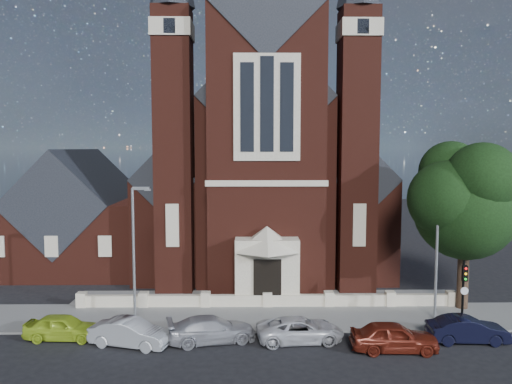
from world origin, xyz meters
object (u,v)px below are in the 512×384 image
at_px(traffic_signal, 464,285).
at_px(car_silver_b, 212,329).
at_px(street_lamp_right, 438,245).
at_px(car_dark_red, 394,337).
at_px(street_lamp_left, 135,246).
at_px(car_lime_van, 63,327).
at_px(car_navy, 468,330).
at_px(car_silver_a, 130,333).
at_px(church, 261,170).
at_px(car_white_suv, 300,330).
at_px(street_tree, 469,202).
at_px(parish_hall, 79,221).

height_order(traffic_signal, car_silver_b, traffic_signal).
xyz_separation_m(street_lamp_right, car_dark_red, (-3.87, -4.51, -3.85)).
xyz_separation_m(street_lamp_left, car_lime_van, (-3.37, -2.73, -3.91)).
height_order(street_lamp_right, car_navy, street_lamp_right).
bearing_deg(car_lime_van, car_navy, -89.29).
xyz_separation_m(car_lime_van, car_silver_a, (3.89, -0.97, 0.02)).
height_order(church, traffic_signal, church).
xyz_separation_m(car_lime_van, car_white_suv, (12.84, -0.47, -0.04)).
bearing_deg(traffic_signal, car_dark_red, -148.41).
relative_size(traffic_signal, car_silver_b, 0.85).
distance_m(street_tree, car_silver_a, 21.63).
distance_m(car_silver_a, car_navy, 17.87).
bearing_deg(car_silver_a, street_tree, -59.48).
relative_size(street_tree, car_dark_red, 2.42).
height_order(church, car_dark_red, church).
bearing_deg(car_silver_b, car_dark_red, -111.16).
bearing_deg(church, car_navy, -64.88).
height_order(street_lamp_right, traffic_signal, street_lamp_right).
relative_size(parish_hall, car_navy, 2.92).
height_order(car_silver_b, car_white_suv, car_silver_b).
xyz_separation_m(car_lime_van, car_dark_red, (17.49, -1.79, 0.07)).
bearing_deg(street_tree, traffic_signal, -115.95).
bearing_deg(parish_hall, church, 17.16).
xyz_separation_m(car_silver_a, car_dark_red, (13.61, -0.82, 0.05)).
height_order(traffic_signal, car_white_suv, traffic_signal).
bearing_deg(car_navy, street_tree, -20.90).
xyz_separation_m(car_dark_red, car_navy, (4.26, 1.10, -0.06)).
bearing_deg(car_white_suv, parish_hall, 40.11).
bearing_deg(car_silver_b, street_lamp_left, 42.75).
bearing_deg(car_lime_van, street_lamp_right, -80.22).
distance_m(parish_hall, car_dark_red, 29.10).
height_order(car_lime_van, car_dark_red, car_dark_red).
distance_m(car_silver_a, car_dark_red, 13.63).
distance_m(street_tree, car_navy, 8.37).
relative_size(parish_hall, car_silver_b, 2.58).
bearing_deg(street_tree, car_lime_van, -169.47).
relative_size(car_lime_van, car_navy, 0.96).
height_order(church, car_silver_b, church).
relative_size(car_silver_b, car_navy, 1.13).
bearing_deg(church, car_silver_b, -98.16).
bearing_deg(traffic_signal, parish_hall, 150.02).
relative_size(church, car_silver_a, 8.15).
xyz_separation_m(parish_hall, car_navy, (26.48, -17.41, -3.32)).
relative_size(church, car_lime_van, 8.69).
xyz_separation_m(street_tree, car_silver_b, (-15.77, -4.91, -6.27)).
relative_size(parish_hall, car_dark_red, 2.76).
bearing_deg(street_lamp_right, car_lime_van, -172.72).
relative_size(parish_hall, traffic_signal, 3.05).
bearing_deg(car_navy, car_lime_van, 89.76).
height_order(church, street_lamp_left, church).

